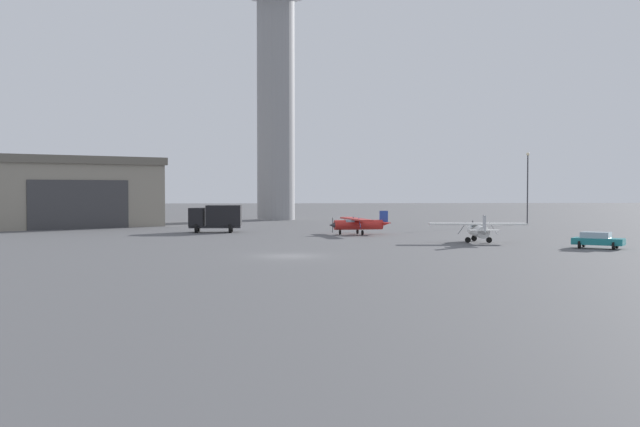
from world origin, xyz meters
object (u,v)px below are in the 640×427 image
object	(u,v)px
airplane_white	(478,229)
car_teal	(598,240)
airplane_red	(359,223)
truck_box_black	(216,217)
control_tower	(276,69)
light_post_west	(528,182)

from	to	relation	value
airplane_white	car_teal	distance (m)	10.79
airplane_red	truck_box_black	size ratio (longest dim) A/B	1.47
control_tower	car_teal	size ratio (longest dim) A/B	10.41
airplane_white	light_post_west	bearing A→B (deg)	-20.16
car_teal	light_post_west	world-z (taller)	light_post_west
truck_box_black	control_tower	bearing A→B (deg)	-99.76
airplane_white	truck_box_black	xyz separation A→B (m)	(-25.30, 18.25, 0.51)
control_tower	truck_box_black	size ratio (longest dim) A/B	7.71
car_teal	light_post_west	size ratio (longest dim) A/B	0.44
airplane_red	truck_box_black	distance (m)	16.59
airplane_red	car_teal	size ratio (longest dim) A/B	1.98
airplane_red	airplane_white	size ratio (longest dim) A/B	0.98
control_tower	car_teal	bearing A→B (deg)	-66.10
airplane_white	truck_box_black	distance (m)	31.21
airplane_white	light_post_west	world-z (taller)	light_post_west
control_tower	airplane_red	distance (m)	46.57
car_teal	truck_box_black	bearing A→B (deg)	177.02
car_teal	light_post_west	xyz separation A→B (m)	(8.46, 42.11, 5.12)
truck_box_black	light_post_west	world-z (taller)	light_post_west
airplane_red	light_post_west	bearing A→B (deg)	-150.16
airplane_white	truck_box_black	bearing A→B (deg)	59.36
airplane_red	car_teal	bearing A→B (deg)	120.93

